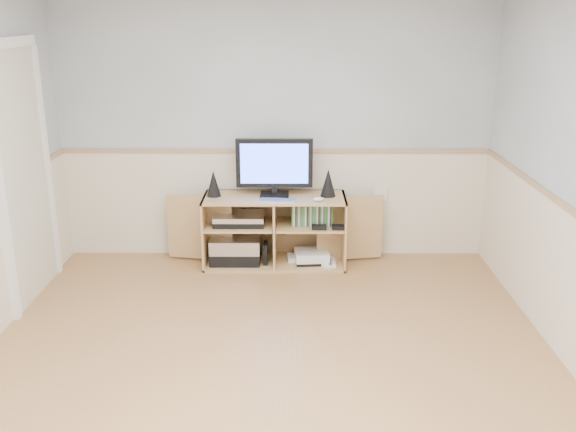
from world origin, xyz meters
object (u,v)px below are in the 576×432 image
object	(u,v)px
monitor	(274,165)
game_consoles	(310,257)
media_cabinet	(275,228)
keyboard	(278,200)

from	to	relation	value
monitor	game_consoles	world-z (taller)	monitor
monitor	game_consoles	distance (m)	0.93
media_cabinet	game_consoles	bearing A→B (deg)	-11.75
media_cabinet	game_consoles	size ratio (longest dim) A/B	4.47
monitor	keyboard	distance (m)	0.34
monitor	keyboard	bearing A→B (deg)	-79.74
monitor	game_consoles	xyz separation A→B (m)	(0.33, -0.06, -0.87)
media_cabinet	game_consoles	xyz separation A→B (m)	(0.33, -0.07, -0.26)
monitor	media_cabinet	bearing A→B (deg)	90.00
media_cabinet	keyboard	size ratio (longest dim) A/B	6.19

